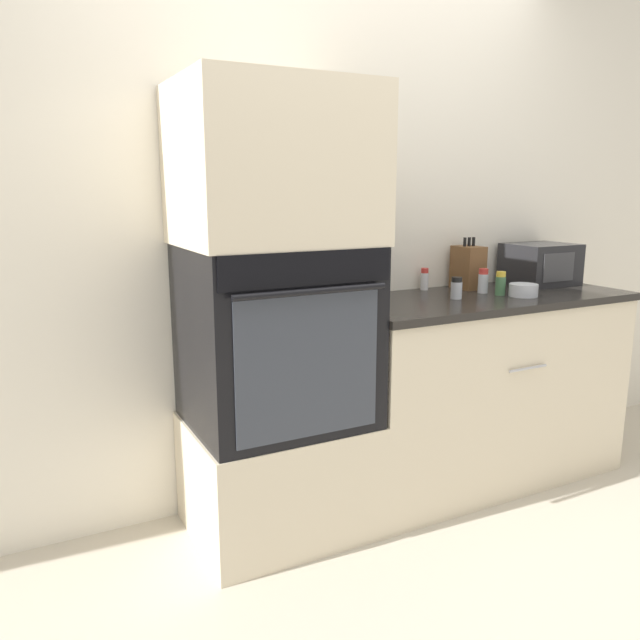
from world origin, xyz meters
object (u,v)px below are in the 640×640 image
Objects in this scene: bowl at (523,290)px; condiment_jar_mid at (456,288)px; wall_oven at (277,335)px; microwave at (540,264)px; condiment_jar_back at (483,281)px; condiment_jar_far at (424,279)px; condiment_jar_near at (500,284)px; knife_block at (468,267)px.

condiment_jar_mid reaches higher than bowl.
wall_oven reaches higher than condiment_jar_mid.
microwave reaches higher than condiment_jar_back.
condiment_jar_mid is at bearing -95.16° from condiment_jar_far.
wall_oven is 1.14m from condiment_jar_back.
wall_oven is at bearing -177.33° from condiment_jar_back.
bowl is at bearing -47.34° from condiment_jar_near.
wall_oven reaches higher than microwave.
condiment_jar_far is (-0.30, 0.37, 0.02)m from bowl.
bowl is 1.12× the size of condiment_jar_back.
condiment_jar_mid is at bearing 163.91° from bowl.
microwave is 3.02× the size of condiment_jar_near.
condiment_jar_far is (-0.66, 0.13, -0.05)m from microwave.
condiment_jar_mid is at bearing -162.71° from condiment_jar_back.
condiment_jar_far is at bearing 163.67° from knife_block.
knife_block is at bearing -16.33° from condiment_jar_far.
microwave is 0.68m from condiment_jar_far.
knife_block is 0.24m from condiment_jar_near.
condiment_jar_near is 0.95× the size of condiment_jar_back.
knife_block is 2.58× the size of condiment_jar_mid.
knife_block is 0.33m from condiment_jar_mid.
knife_block is 0.24m from condiment_jar_far.
knife_block is at bearing 9.68° from wall_oven.
condiment_jar_mid is (0.91, -0.02, 0.13)m from wall_oven.
wall_oven is 1.24m from bowl.
wall_oven is 0.92m from condiment_jar_mid.
condiment_jar_back reaches higher than condiment_jar_far.
condiment_jar_back is at bearing -99.59° from knife_block.
condiment_jar_far is at bearing 133.43° from condiment_jar_back.
condiment_jar_near is 0.37m from condiment_jar_far.
condiment_jar_back is (0.22, 0.07, 0.01)m from condiment_jar_mid.
knife_block is 1.94× the size of bowl.
condiment_jar_near is 1.13× the size of condiment_jar_mid.
bowl is at bearing -50.98° from condiment_jar_far.
bowl is at bearing -75.45° from knife_block.
knife_block is 0.33m from bowl.
knife_block reaches higher than condiment_jar_mid.
wall_oven is 1.61m from microwave.
condiment_jar_far is 0.93× the size of condiment_jar_back.
bowl is at bearing -5.16° from wall_oven.
knife_block is 2.29× the size of condiment_jar_near.
bowl is (1.23, -0.11, 0.11)m from wall_oven.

